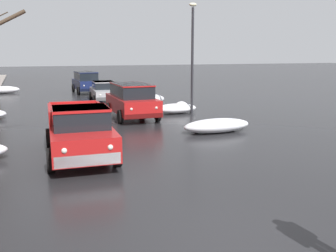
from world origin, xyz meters
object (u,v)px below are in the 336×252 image
suv_red_parked_kerbside_close (132,99)px  sedan_silver_parked_kerbside_mid (104,91)px  street_lamp_post (192,53)px  suv_darkblue_parked_far_down_block (86,82)px  pickup_truck_red_approaching_near_lane (80,131)px

suv_red_parked_kerbside_close → sedan_silver_parked_kerbside_mid: 7.51m
suv_red_parked_kerbside_close → street_lamp_post: bearing=0.7°
suv_red_parked_kerbside_close → suv_darkblue_parked_far_down_block: same height
sedan_silver_parked_kerbside_mid → suv_darkblue_parked_far_down_block: size_ratio=0.96×
sedan_silver_parked_kerbside_mid → pickup_truck_red_approaching_near_lane: bearing=-105.0°
suv_red_parked_kerbside_close → sedan_silver_parked_kerbside_mid: bearing=89.2°
pickup_truck_red_approaching_near_lane → street_lamp_post: street_lamp_post is taller
suv_red_parked_kerbside_close → sedan_silver_parked_kerbside_mid: size_ratio=1.10×
sedan_silver_parked_kerbside_mid → suv_darkblue_parked_far_down_block: (-0.23, 6.31, 0.24)m
suv_darkblue_parked_far_down_block → sedan_silver_parked_kerbside_mid: bearing=-87.9°
suv_darkblue_parked_far_down_block → suv_red_parked_kerbside_close: bearing=-89.5°
sedan_silver_parked_kerbside_mid → suv_darkblue_parked_far_down_block: bearing=92.1°
sedan_silver_parked_kerbside_mid → suv_darkblue_parked_far_down_block: 6.32m
sedan_silver_parked_kerbside_mid → suv_darkblue_parked_far_down_block: suv_darkblue_parked_far_down_block is taller
pickup_truck_red_approaching_near_lane → suv_darkblue_parked_far_down_block: 20.96m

